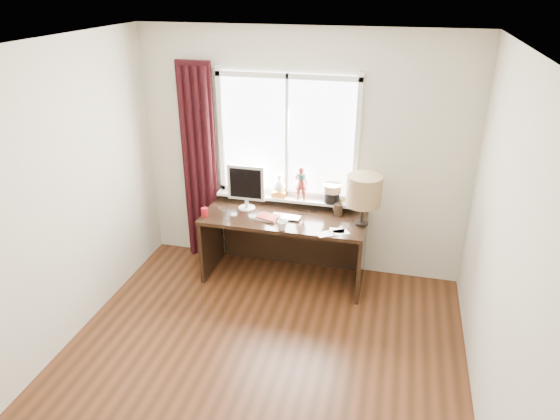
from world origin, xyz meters
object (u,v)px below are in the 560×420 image
(monitor, at_px, (246,185))
(table_lamp, at_px, (364,191))
(laptop, at_px, (286,217))
(red_cup, at_px, (205,212))
(desk, at_px, (286,233))
(mug, at_px, (282,225))

(monitor, relative_size, table_lamp, 0.94)
(laptop, xyz_separation_m, red_cup, (-0.83, -0.16, 0.03))
(laptop, height_order, desk, laptop)
(desk, relative_size, table_lamp, 3.27)
(red_cup, relative_size, table_lamp, 0.18)
(monitor, bearing_deg, mug, -38.50)
(mug, distance_m, desk, 0.50)
(mug, height_order, red_cup, mug)
(red_cup, relative_size, monitor, 0.19)
(laptop, distance_m, red_cup, 0.85)
(laptop, bearing_deg, mug, -81.32)
(laptop, height_order, monitor, monitor)
(monitor, bearing_deg, red_cup, -142.07)
(desk, bearing_deg, mug, -82.59)
(desk, height_order, table_lamp, table_lamp)
(table_lamp, bearing_deg, monitor, 176.22)
(mug, xyz_separation_m, table_lamp, (0.75, 0.30, 0.31))
(laptop, relative_size, table_lamp, 0.58)
(red_cup, bearing_deg, monitor, 37.93)
(desk, distance_m, table_lamp, 1.01)
(red_cup, xyz_separation_m, table_lamp, (1.60, 0.20, 0.32))
(mug, height_order, table_lamp, table_lamp)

